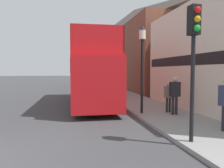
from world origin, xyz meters
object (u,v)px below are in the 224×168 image
lamp_post_second (107,56)px  lamp_post_third (94,62)px  pedestrian_third (168,94)px  lamp_post_nearest (142,53)px  pedestrian_second (175,92)px  traffic_signal (194,43)px  tour_bus (90,75)px  parked_car_ahead_of_bus (87,85)px

lamp_post_second → lamp_post_third: lamp_post_second is taller
pedestrian_third → lamp_post_second: size_ratio=0.30×
pedestrian_third → lamp_post_nearest: 2.49m
pedestrian_second → lamp_post_second: size_ratio=0.35×
lamp_post_second → lamp_post_nearest: bearing=-90.5°
pedestrian_third → lamp_post_third: 20.24m
traffic_signal → lamp_post_third: size_ratio=0.83×
pedestrian_second → lamp_post_nearest: bearing=153.7°
tour_bus → traffic_signal: bearing=-75.6°
lamp_post_nearest → parked_car_ahead_of_bus: bearing=96.6°
tour_bus → parked_car_ahead_of_bus: 8.42m
lamp_post_third → traffic_signal: bearing=-90.3°
pedestrian_second → lamp_post_third: (-1.31, 20.66, 2.20)m
pedestrian_third → traffic_signal: bearing=-107.9°
pedestrian_second → lamp_post_nearest: (-1.41, 0.70, 1.91)m
parked_car_ahead_of_bus → lamp_post_second: lamp_post_second is taller
pedestrian_third → lamp_post_third: size_ratio=0.32×
tour_bus → pedestrian_third: 5.95m
tour_bus → traffic_signal: tour_bus is taller
pedestrian_third → tour_bus: bearing=126.0°
tour_bus → traffic_signal: size_ratio=2.67×
parked_car_ahead_of_bus → lamp_post_second: 4.50m
lamp_post_nearest → tour_bus: bearing=113.9°
pedestrian_third → pedestrian_second: bearing=-87.4°
parked_car_ahead_of_bus → lamp_post_third: size_ratio=0.90×
tour_bus → parked_car_ahead_of_bus: bearing=88.0°
tour_bus → lamp_post_third: lamp_post_third is taller
lamp_post_nearest → traffic_signal: bearing=-90.5°
pedestrian_second → lamp_post_third: lamp_post_third is taller
pedestrian_second → traffic_signal: traffic_signal is taller
traffic_signal → pedestrian_second: bearing=69.1°
lamp_post_nearest → lamp_post_second: (0.08, 9.98, 0.50)m
parked_car_ahead_of_bus → pedestrian_second: bearing=-75.2°
parked_car_ahead_of_bus → lamp_post_nearest: size_ratio=1.00×
pedestrian_third → lamp_post_nearest: size_ratio=0.36×
parked_car_ahead_of_bus → traffic_signal: size_ratio=1.08×
pedestrian_second → traffic_signal: size_ratio=0.45×
pedestrian_third → traffic_signal: 5.04m
lamp_post_third → parked_car_ahead_of_bus: bearing=-102.9°
pedestrian_third → lamp_post_third: bearing=93.7°
pedestrian_third → lamp_post_second: 10.48m
lamp_post_second → lamp_post_third: bearing=89.9°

